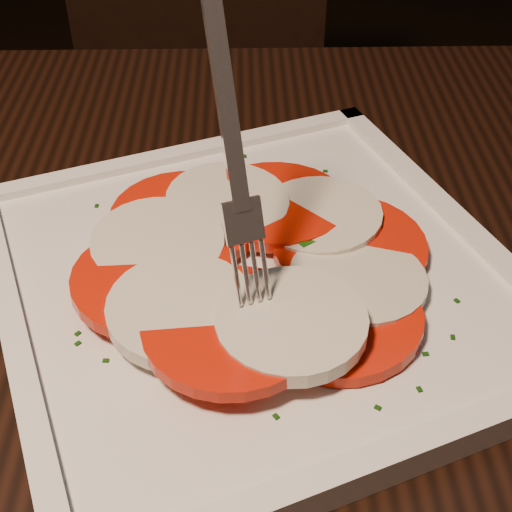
{
  "coord_description": "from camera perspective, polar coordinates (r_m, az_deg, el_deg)",
  "views": [
    {
      "loc": [
        0.09,
        -0.57,
        1.07
      ],
      "look_at": [
        0.14,
        -0.23,
        0.78
      ],
      "focal_mm": 50.0,
      "sensor_mm": 36.0,
      "label": 1
    }
  ],
  "objects": [
    {
      "name": "plate",
      "position": [
        0.46,
        -0.0,
        -2.13
      ],
      "size": [
        0.38,
        0.38,
        0.01
      ],
      "primitive_type": "cube",
      "rotation": [
        0.0,
        0.0,
        0.24
      ],
      "color": "white",
      "rests_on": "table"
    },
    {
      "name": "table",
      "position": [
        0.52,
        -2.06,
        -13.01
      ],
      "size": [
        1.3,
        0.95,
        0.75
      ],
      "rotation": [
        0.0,
        0.0,
        -0.14
      ],
      "color": "black",
      "rests_on": "ground"
    },
    {
      "name": "caprese_salad",
      "position": [
        0.45,
        0.0,
        -0.38
      ],
      "size": [
        0.23,
        0.26,
        0.03
      ],
      "color": "red",
      "rests_on": "plate"
    },
    {
      "name": "fork",
      "position": [
        0.38,
        -2.59,
        10.81
      ],
      "size": [
        0.05,
        0.08,
        0.18
      ],
      "primitive_type": null,
      "rotation": [
        0.0,
        0.0,
        0.21
      ],
      "color": "white",
      "rests_on": "caprese_salad"
    },
    {
      "name": "chair",
      "position": [
        1.18,
        -5.26,
        13.24
      ],
      "size": [
        0.51,
        0.51,
        0.93
      ],
      "rotation": [
        0.0,
        0.0,
        -0.24
      ],
      "color": "black",
      "rests_on": "ground"
    }
  ]
}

